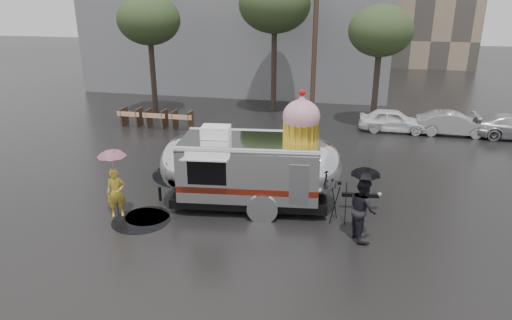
% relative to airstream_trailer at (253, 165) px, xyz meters
% --- Properties ---
extents(ground, '(120.00, 120.00, 0.00)m').
position_rel_airstream_trailer_xyz_m(ground, '(-1.80, -1.55, -1.45)').
color(ground, black).
rests_on(ground, ground).
extents(puddles, '(3.34, 6.92, 0.01)m').
position_rel_airstream_trailer_xyz_m(puddles, '(-3.09, 0.95, -1.45)').
color(puddles, black).
rests_on(puddles, ground).
extents(grey_building, '(22.00, 12.00, 13.00)m').
position_rel_airstream_trailer_xyz_m(grey_building, '(-5.80, 22.45, 5.05)').
color(grey_building, slate).
rests_on(grey_building, ground).
extents(utility_pole, '(1.60, 0.28, 9.00)m').
position_rel_airstream_trailer_xyz_m(utility_pole, '(0.70, 12.45, 3.17)').
color(utility_pole, '#473323').
rests_on(utility_pole, ground).
extents(tree_left, '(3.64, 3.64, 6.95)m').
position_rel_airstream_trailer_xyz_m(tree_left, '(-8.80, 11.45, 4.03)').
color(tree_left, '#382D26').
rests_on(tree_left, ground).
extents(tree_mid, '(4.20, 4.20, 8.03)m').
position_rel_airstream_trailer_xyz_m(tree_mid, '(-1.80, 13.45, 4.89)').
color(tree_mid, '#382D26').
rests_on(tree_mid, ground).
extents(tree_right, '(3.36, 3.36, 6.42)m').
position_rel_airstream_trailer_xyz_m(tree_right, '(4.20, 11.45, 3.60)').
color(tree_right, '#382D26').
rests_on(tree_right, ground).
extents(barricade_row, '(4.30, 0.80, 1.00)m').
position_rel_airstream_trailer_xyz_m(barricade_row, '(-7.35, 8.42, -0.93)').
color(barricade_row, '#473323').
rests_on(barricade_row, ground).
extents(parked_cars, '(13.20, 1.90, 1.50)m').
position_rel_airstream_trailer_xyz_m(parked_cars, '(9.98, 10.45, -0.73)').
color(parked_cars, silver).
rests_on(parked_cars, ground).
extents(airstream_trailer, '(7.65, 3.48, 4.14)m').
position_rel_airstream_trailer_xyz_m(airstream_trailer, '(0.00, 0.00, 0.00)').
color(airstream_trailer, silver).
rests_on(airstream_trailer, ground).
extents(person_left, '(0.70, 0.61, 1.62)m').
position_rel_airstream_trailer_xyz_m(person_left, '(-4.16, -1.77, -0.64)').
color(person_left, gold).
rests_on(person_left, ground).
extents(umbrella_pink, '(1.12, 1.12, 2.31)m').
position_rel_airstream_trailer_xyz_m(umbrella_pink, '(-4.16, -1.77, 0.48)').
color(umbrella_pink, pink).
rests_on(umbrella_pink, ground).
extents(person_right, '(0.82, 1.04, 1.91)m').
position_rel_airstream_trailer_xyz_m(person_right, '(3.65, -1.56, -0.50)').
color(person_right, black).
rests_on(person_right, ground).
extents(umbrella_black, '(1.06, 1.06, 2.27)m').
position_rel_airstream_trailer_xyz_m(umbrella_black, '(3.65, -1.56, 0.46)').
color(umbrella_black, black).
rests_on(umbrella_black, ground).
extents(tripod, '(0.54, 0.58, 1.41)m').
position_rel_airstream_trailer_xyz_m(tripod, '(2.91, -0.66, -0.64)').
color(tripod, black).
rests_on(tripod, ground).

